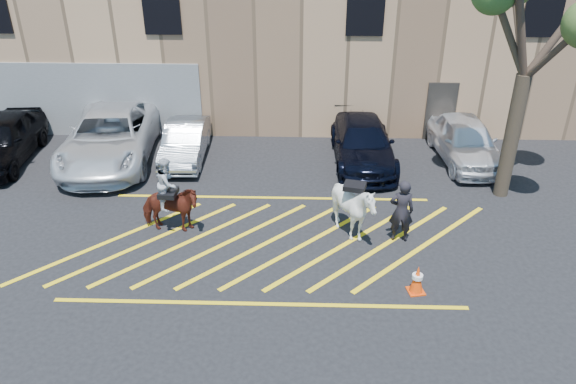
{
  "coord_description": "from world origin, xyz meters",
  "views": [
    {
      "loc": [
        0.96,
        -12.82,
        8.39
      ],
      "look_at": [
        0.56,
        0.2,
        1.3
      ],
      "focal_mm": 35.0,
      "sensor_mm": 36.0,
      "label": 1
    }
  ],
  "objects_px": {
    "car_white_pickup": "(110,136)",
    "saddled_white": "(353,209)",
    "car_black_suv": "(1,140)",
    "tree": "(539,4)",
    "traffic_cone": "(417,279)",
    "car_silver_sedan": "(185,142)",
    "car_white_suv": "(465,140)",
    "mounted_bay": "(169,203)",
    "handler": "(401,211)",
    "car_blue_suv": "(363,143)"
  },
  "relations": [
    {
      "from": "saddled_white",
      "to": "traffic_cone",
      "type": "bearing_deg",
      "value": -60.26
    },
    {
      "from": "mounted_bay",
      "to": "traffic_cone",
      "type": "height_order",
      "value": "mounted_bay"
    },
    {
      "from": "car_black_suv",
      "to": "traffic_cone",
      "type": "height_order",
      "value": "car_black_suv"
    },
    {
      "from": "car_blue_suv",
      "to": "saddled_white",
      "type": "height_order",
      "value": "saddled_white"
    },
    {
      "from": "car_black_suv",
      "to": "traffic_cone",
      "type": "distance_m",
      "value": 14.72
    },
    {
      "from": "car_black_suv",
      "to": "mounted_bay",
      "type": "xyz_separation_m",
      "value": [
        6.74,
        -4.33,
        0.09
      ]
    },
    {
      "from": "handler",
      "to": "tree",
      "type": "relative_size",
      "value": 0.24
    },
    {
      "from": "mounted_bay",
      "to": "car_black_suv",
      "type": "bearing_deg",
      "value": 147.32
    },
    {
      "from": "car_white_pickup",
      "to": "car_black_suv",
      "type": "bearing_deg",
      "value": 179.29
    },
    {
      "from": "traffic_cone",
      "to": "tree",
      "type": "distance_m",
      "value": 8.01
    },
    {
      "from": "mounted_bay",
      "to": "car_white_pickup",
      "type": "bearing_deg",
      "value": 123.48
    },
    {
      "from": "car_white_pickup",
      "to": "saddled_white",
      "type": "xyz_separation_m",
      "value": [
        8.01,
        -4.75,
        0.02
      ]
    },
    {
      "from": "car_white_pickup",
      "to": "mounted_bay",
      "type": "bearing_deg",
      "value": -61.79
    },
    {
      "from": "handler",
      "to": "saddled_white",
      "type": "xyz_separation_m",
      "value": [
        -1.26,
        0.12,
        -0.02
      ]
    },
    {
      "from": "handler",
      "to": "tree",
      "type": "xyz_separation_m",
      "value": [
        3.52,
        2.67,
        4.8
      ]
    },
    {
      "from": "car_silver_sedan",
      "to": "car_white_suv",
      "type": "relative_size",
      "value": 0.86
    },
    {
      "from": "car_silver_sedan",
      "to": "traffic_cone",
      "type": "xyz_separation_m",
      "value": [
        6.8,
        -7.21,
        -0.26
      ]
    },
    {
      "from": "car_blue_suv",
      "to": "saddled_white",
      "type": "relative_size",
      "value": 2.61
    },
    {
      "from": "tree",
      "to": "mounted_bay",
      "type": "bearing_deg",
      "value": -166.02
    },
    {
      "from": "car_black_suv",
      "to": "tree",
      "type": "relative_size",
      "value": 0.64
    },
    {
      "from": "car_silver_sedan",
      "to": "mounted_bay",
      "type": "relative_size",
      "value": 1.73
    },
    {
      "from": "car_white_suv",
      "to": "handler",
      "type": "xyz_separation_m",
      "value": [
        -2.95,
        -5.15,
        0.14
      ]
    },
    {
      "from": "car_white_pickup",
      "to": "tree",
      "type": "height_order",
      "value": "tree"
    },
    {
      "from": "car_white_suv",
      "to": "traffic_cone",
      "type": "distance_m",
      "value": 7.93
    },
    {
      "from": "car_black_suv",
      "to": "car_blue_suv",
      "type": "height_order",
      "value": "car_black_suv"
    },
    {
      "from": "car_black_suv",
      "to": "car_white_suv",
      "type": "relative_size",
      "value": 1.07
    },
    {
      "from": "car_blue_suv",
      "to": "tree",
      "type": "height_order",
      "value": "tree"
    },
    {
      "from": "car_blue_suv",
      "to": "mounted_bay",
      "type": "xyz_separation_m",
      "value": [
        -5.63,
        -4.66,
        0.19
      ]
    },
    {
      "from": "car_black_suv",
      "to": "saddled_white",
      "type": "xyz_separation_m",
      "value": [
        11.7,
        -4.45,
        0.07
      ]
    },
    {
      "from": "car_black_suv",
      "to": "mounted_bay",
      "type": "relative_size",
      "value": 2.14
    },
    {
      "from": "handler",
      "to": "car_black_suv",
      "type": "bearing_deg",
      "value": -17.27
    },
    {
      "from": "car_silver_sedan",
      "to": "car_blue_suv",
      "type": "height_order",
      "value": "car_blue_suv"
    },
    {
      "from": "car_black_suv",
      "to": "saddled_white",
      "type": "relative_size",
      "value": 2.53
    },
    {
      "from": "car_black_suv",
      "to": "car_white_pickup",
      "type": "bearing_deg",
      "value": 0.06
    },
    {
      "from": "car_white_suv",
      "to": "tree",
      "type": "xyz_separation_m",
      "value": [
        0.57,
        -2.48,
        4.94
      ]
    },
    {
      "from": "tree",
      "to": "car_blue_suv",
      "type": "bearing_deg",
      "value": 151.34
    },
    {
      "from": "car_silver_sedan",
      "to": "tree",
      "type": "distance_m",
      "value": 11.65
    },
    {
      "from": "handler",
      "to": "mounted_bay",
      "type": "height_order",
      "value": "mounted_bay"
    },
    {
      "from": "car_white_pickup",
      "to": "car_silver_sedan",
      "type": "xyz_separation_m",
      "value": [
        2.55,
        0.11,
        -0.22
      ]
    },
    {
      "from": "car_black_suv",
      "to": "car_white_pickup",
      "type": "relative_size",
      "value": 0.77
    },
    {
      "from": "car_black_suv",
      "to": "handler",
      "type": "height_order",
      "value": "handler"
    },
    {
      "from": "car_white_pickup",
      "to": "car_white_suv",
      "type": "relative_size",
      "value": 1.38
    },
    {
      "from": "tree",
      "to": "car_white_suv",
      "type": "bearing_deg",
      "value": 102.97
    },
    {
      "from": "car_white_suv",
      "to": "mounted_bay",
      "type": "bearing_deg",
      "value": -156.36
    },
    {
      "from": "traffic_cone",
      "to": "car_white_pickup",
      "type": "bearing_deg",
      "value": 142.79
    },
    {
      "from": "traffic_cone",
      "to": "tree",
      "type": "xyz_separation_m",
      "value": [
        3.43,
        4.91,
        5.33
      ]
    },
    {
      "from": "car_black_suv",
      "to": "car_silver_sedan",
      "type": "distance_m",
      "value": 6.26
    },
    {
      "from": "car_blue_suv",
      "to": "car_white_suv",
      "type": "distance_m",
      "value": 3.54
    },
    {
      "from": "car_white_pickup",
      "to": "saddled_white",
      "type": "relative_size",
      "value": 3.28
    },
    {
      "from": "car_white_pickup",
      "to": "saddled_white",
      "type": "bearing_deg",
      "value": -35.93
    }
  ]
}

